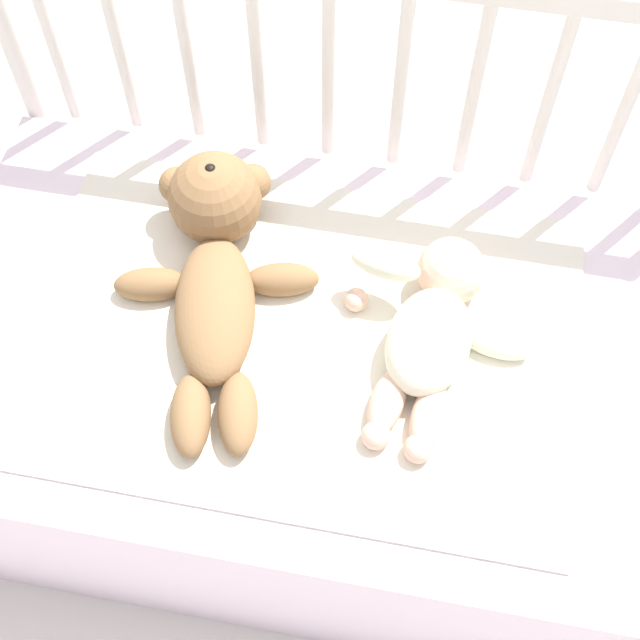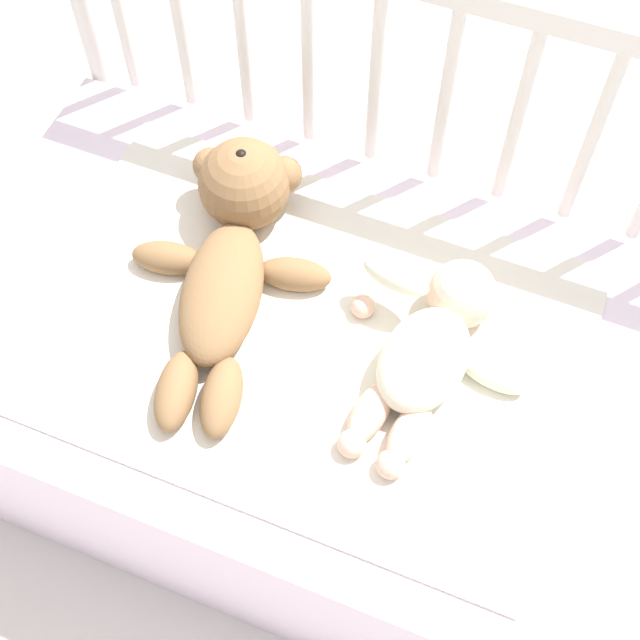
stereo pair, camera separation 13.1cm
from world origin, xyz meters
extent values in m
plane|color=silver|center=(0.00, 0.00, 0.00)|extent=(12.00, 12.00, 0.00)
cube|color=silver|center=(0.00, 0.00, 0.21)|extent=(1.22, 0.71, 0.43)
cylinder|color=beige|center=(-0.59, 0.38, 0.41)|extent=(0.04, 0.04, 0.82)
cylinder|color=beige|center=(-0.52, 0.38, 0.61)|extent=(0.02, 0.02, 0.36)
cylinder|color=beige|center=(-0.40, 0.38, 0.61)|extent=(0.02, 0.02, 0.36)
cylinder|color=beige|center=(-0.29, 0.38, 0.61)|extent=(0.02, 0.02, 0.36)
cylinder|color=beige|center=(-0.17, 0.38, 0.61)|extent=(0.02, 0.02, 0.36)
cylinder|color=beige|center=(-0.06, 0.38, 0.61)|extent=(0.02, 0.02, 0.36)
cylinder|color=beige|center=(0.06, 0.38, 0.61)|extent=(0.02, 0.02, 0.36)
cylinder|color=beige|center=(0.17, 0.38, 0.61)|extent=(0.02, 0.02, 0.36)
cylinder|color=beige|center=(0.29, 0.38, 0.61)|extent=(0.02, 0.02, 0.36)
cylinder|color=beige|center=(0.40, 0.38, 0.61)|extent=(0.02, 0.02, 0.36)
cube|color=silver|center=(-0.03, 0.00, 0.43)|extent=(0.84, 0.58, 0.01)
ellipsoid|color=olive|center=(-0.16, 0.00, 0.47)|extent=(0.18, 0.28, 0.09)
sphere|color=olive|center=(-0.20, 0.18, 0.50)|extent=(0.15, 0.15, 0.15)
sphere|color=beige|center=(-0.20, 0.18, 0.55)|extent=(0.06, 0.06, 0.06)
sphere|color=black|center=(-0.20, 0.18, 0.57)|extent=(0.02, 0.02, 0.02)
sphere|color=olive|center=(-0.27, 0.19, 0.51)|extent=(0.06, 0.06, 0.06)
sphere|color=olive|center=(-0.15, 0.22, 0.51)|extent=(0.06, 0.06, 0.06)
ellipsoid|color=olive|center=(-0.27, 0.03, 0.46)|extent=(0.13, 0.08, 0.05)
ellipsoid|color=olive|center=(-0.08, 0.08, 0.46)|extent=(0.13, 0.08, 0.05)
ellipsoid|color=olive|center=(-0.16, -0.17, 0.46)|extent=(0.09, 0.14, 0.06)
ellipsoid|color=olive|center=(-0.09, -0.16, 0.46)|extent=(0.09, 0.14, 0.06)
ellipsoid|color=#EAEACC|center=(0.16, 0.00, 0.48)|extent=(0.15, 0.20, 0.10)
sphere|color=beige|center=(0.18, 0.13, 0.48)|extent=(0.11, 0.11, 0.11)
ellipsoid|color=#EAEACC|center=(0.08, 0.10, 0.51)|extent=(0.11, 0.06, 0.04)
ellipsoid|color=#EAEACC|center=(0.26, 0.03, 0.45)|extent=(0.11, 0.06, 0.04)
sphere|color=beige|center=(0.04, 0.07, 0.45)|extent=(0.04, 0.04, 0.04)
sphere|color=beige|center=(0.29, 0.03, 0.45)|extent=(0.04, 0.04, 0.04)
ellipsoid|color=beige|center=(0.12, -0.10, 0.45)|extent=(0.06, 0.11, 0.05)
ellipsoid|color=beige|center=(0.18, -0.11, 0.45)|extent=(0.06, 0.11, 0.05)
sphere|color=beige|center=(0.11, -0.15, 0.45)|extent=(0.04, 0.04, 0.04)
sphere|color=beige|center=(0.17, -0.16, 0.45)|extent=(0.04, 0.04, 0.04)
camera|label=1|loc=(0.12, -0.65, 1.62)|focal=50.00mm
camera|label=2|loc=(0.25, -0.62, 1.62)|focal=50.00mm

